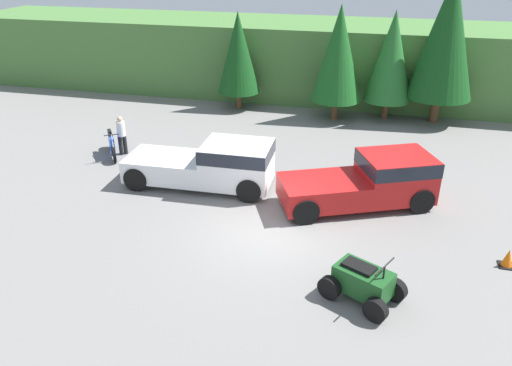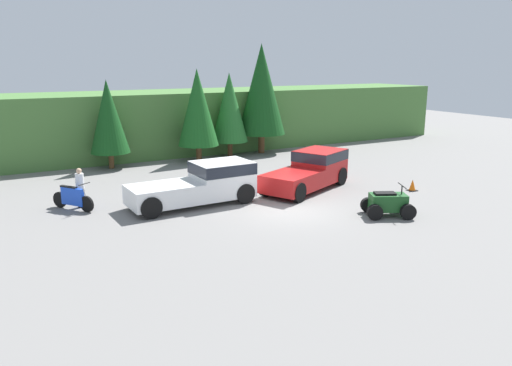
{
  "view_description": "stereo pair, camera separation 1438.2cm",
  "coord_description": "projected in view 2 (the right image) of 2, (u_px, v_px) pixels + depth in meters",
  "views": [
    {
      "loc": [
        2.87,
        -13.15,
        8.32
      ],
      "look_at": [
        -0.77,
        1.41,
        0.95
      ],
      "focal_mm": 35.0,
      "sensor_mm": 36.0,
      "label": 1
    },
    {
      "loc": [
        -10.86,
        -16.7,
        5.98
      ],
      "look_at": [
        -0.77,
        1.41,
        0.95
      ],
      "focal_mm": 35.0,
      "sensor_mm": 36.0,
      "label": 2
    }
  ],
  "objects": [
    {
      "name": "traffic_cone",
      "position": [
        412.0,
        186.0,
        23.8
      ],
      "size": [
        0.42,
        0.42,
        0.55
      ],
      "color": "black",
      "rests_on": "ground_plane"
    },
    {
      "name": "pickup_truck_red",
      "position": [
        311.0,
        169.0,
        24.15
      ],
      "size": [
        5.5,
        3.9,
        1.76
      ],
      "rotation": [
        0.0,
        0.0,
        0.43
      ],
      "color": "red",
      "rests_on": "ground_plane"
    },
    {
      "name": "quad_atv",
      "position": [
        388.0,
        204.0,
        19.84
      ],
      "size": [
        2.27,
        1.96,
        1.26
      ],
      "rotation": [
        0.0,
        0.0,
        -0.47
      ],
      "color": "black",
      "rests_on": "ground_plane"
    },
    {
      "name": "ground_plane",
      "position": [
        289.0,
        210.0,
        20.73
      ],
      "size": [
        80.0,
        80.0,
        0.0
      ],
      "primitive_type": "plane",
      "color": "slate"
    },
    {
      "name": "tree_mid_right",
      "position": [
        230.0,
        108.0,
        31.95
      ],
      "size": [
        2.36,
        2.36,
        5.37
      ],
      "color": "brown",
      "rests_on": "ground_plane"
    },
    {
      "name": "hillside_backdrop",
      "position": [
        161.0,
        122.0,
        33.83
      ],
      "size": [
        44.0,
        6.0,
        4.07
      ],
      "color": "#477538",
      "rests_on": "ground_plane"
    },
    {
      "name": "rider_person",
      "position": [
        80.0,
        186.0,
        20.95
      ],
      "size": [
        0.49,
        0.49,
        1.68
      ],
      "rotation": [
        0.0,
        0.0,
        -0.79
      ],
      "color": "black",
      "rests_on": "ground_plane"
    },
    {
      "name": "tree_right",
      "position": [
        261.0,
        90.0,
        32.9
      ],
      "size": [
        3.16,
        3.16,
        7.19
      ],
      "color": "brown",
      "rests_on": "ground_plane"
    },
    {
      "name": "tree_left",
      "position": [
        108.0,
        117.0,
        28.22
      ],
      "size": [
        2.23,
        2.23,
        5.06
      ],
      "color": "brown",
      "rests_on": "ground_plane"
    },
    {
      "name": "dirt_bike",
      "position": [
        73.0,
        198.0,
        20.65
      ],
      "size": [
        1.33,
        1.87,
        1.2
      ],
      "rotation": [
        0.0,
        0.0,
        -0.97
      ],
      "color": "black",
      "rests_on": "ground_plane"
    },
    {
      "name": "pickup_truck_second",
      "position": [
        203.0,
        183.0,
        21.46
      ],
      "size": [
        5.45,
        2.19,
        1.76
      ],
      "rotation": [
        0.0,
        0.0,
        0.03
      ],
      "color": "white",
      "rests_on": "ground_plane"
    },
    {
      "name": "tree_mid_left",
      "position": [
        198.0,
        108.0,
        30.11
      ],
      "size": [
        2.48,
        2.48,
        5.63
      ],
      "color": "brown",
      "rests_on": "ground_plane"
    }
  ]
}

